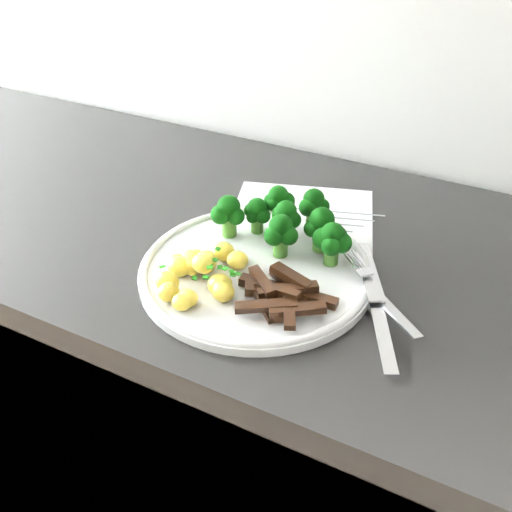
{
  "coord_description": "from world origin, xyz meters",
  "views": [
    {
      "loc": [
        0.12,
        1.06,
        1.32
      ],
      "look_at": [
        -0.16,
        1.6,
        0.9
      ],
      "focal_mm": 40.89,
      "sensor_mm": 36.0,
      "label": 1
    }
  ],
  "objects_px": {
    "counter": "(288,446)",
    "recipe_paper": "(298,235)",
    "knife": "(378,317)",
    "fork": "(381,296)",
    "potatoes": "(199,271)",
    "plate": "(256,270)",
    "broccoli": "(289,220)",
    "beef_strips": "(280,295)"
  },
  "relations": [
    {
      "from": "counter",
      "to": "recipe_paper",
      "type": "height_order",
      "value": "recipe_paper"
    },
    {
      "from": "recipe_paper",
      "to": "knife",
      "type": "relative_size",
      "value": 1.57
    },
    {
      "from": "counter",
      "to": "knife",
      "type": "height_order",
      "value": "knife"
    },
    {
      "from": "recipe_paper",
      "to": "fork",
      "type": "height_order",
      "value": "fork"
    },
    {
      "from": "counter",
      "to": "potatoes",
      "type": "height_order",
      "value": "potatoes"
    },
    {
      "from": "plate",
      "to": "broccoli",
      "type": "bearing_deg",
      "value": 79.81
    },
    {
      "from": "counter",
      "to": "plate",
      "type": "relative_size",
      "value": 7.63
    },
    {
      "from": "recipe_paper",
      "to": "fork",
      "type": "bearing_deg",
      "value": -33.95
    },
    {
      "from": "plate",
      "to": "beef_strips",
      "type": "relative_size",
      "value": 2.43
    },
    {
      "from": "broccoli",
      "to": "fork",
      "type": "xyz_separation_m",
      "value": [
        0.15,
        -0.06,
        -0.03
      ]
    },
    {
      "from": "potatoes",
      "to": "beef_strips",
      "type": "height_order",
      "value": "potatoes"
    },
    {
      "from": "beef_strips",
      "to": "knife",
      "type": "bearing_deg",
      "value": 14.09
    },
    {
      "from": "fork",
      "to": "beef_strips",
      "type": "bearing_deg",
      "value": -152.52
    },
    {
      "from": "counter",
      "to": "knife",
      "type": "xyz_separation_m",
      "value": [
        0.15,
        -0.1,
        0.44
      ]
    },
    {
      "from": "fork",
      "to": "knife",
      "type": "bearing_deg",
      "value": -76.78
    },
    {
      "from": "counter",
      "to": "plate",
      "type": "xyz_separation_m",
      "value": [
        -0.02,
        -0.08,
        0.44
      ]
    },
    {
      "from": "recipe_paper",
      "to": "broccoli",
      "type": "bearing_deg",
      "value": -86.06
    },
    {
      "from": "potatoes",
      "to": "counter",
      "type": "bearing_deg",
      "value": 62.34
    },
    {
      "from": "counter",
      "to": "knife",
      "type": "relative_size",
      "value": 10.41
    },
    {
      "from": "fork",
      "to": "potatoes",
      "type": "bearing_deg",
      "value": -163.41
    },
    {
      "from": "broccoli",
      "to": "beef_strips",
      "type": "distance_m",
      "value": 0.13
    },
    {
      "from": "recipe_paper",
      "to": "plate",
      "type": "relative_size",
      "value": 1.15
    },
    {
      "from": "potatoes",
      "to": "fork",
      "type": "relative_size",
      "value": 1.0
    },
    {
      "from": "counter",
      "to": "potatoes",
      "type": "bearing_deg",
      "value": -117.66
    },
    {
      "from": "recipe_paper",
      "to": "broccoli",
      "type": "xyz_separation_m",
      "value": [
        0.0,
        -0.04,
        0.05
      ]
    },
    {
      "from": "counter",
      "to": "broccoli",
      "type": "height_order",
      "value": "broccoli"
    },
    {
      "from": "plate",
      "to": "counter",
      "type": "bearing_deg",
      "value": 75.52
    },
    {
      "from": "recipe_paper",
      "to": "beef_strips",
      "type": "relative_size",
      "value": 2.8
    },
    {
      "from": "counter",
      "to": "plate",
      "type": "height_order",
      "value": "plate"
    },
    {
      "from": "broccoli",
      "to": "fork",
      "type": "relative_size",
      "value": 1.45
    },
    {
      "from": "potatoes",
      "to": "fork",
      "type": "xyz_separation_m",
      "value": [
        0.21,
        0.06,
        -0.0
      ]
    },
    {
      "from": "plate",
      "to": "knife",
      "type": "xyz_separation_m",
      "value": [
        0.17,
        -0.02,
        0.0
      ]
    },
    {
      "from": "counter",
      "to": "recipe_paper",
      "type": "bearing_deg",
      "value": 113.4
    },
    {
      "from": "recipe_paper",
      "to": "plate",
      "type": "bearing_deg",
      "value": -95.1
    },
    {
      "from": "beef_strips",
      "to": "fork",
      "type": "xyz_separation_m",
      "value": [
        0.11,
        0.06,
        -0.0
      ]
    },
    {
      "from": "counter",
      "to": "broccoli",
      "type": "xyz_separation_m",
      "value": [
        -0.01,
        -0.01,
        0.48
      ]
    },
    {
      "from": "recipe_paper",
      "to": "potatoes",
      "type": "height_order",
      "value": "potatoes"
    },
    {
      "from": "broccoli",
      "to": "beef_strips",
      "type": "height_order",
      "value": "broccoli"
    },
    {
      "from": "potatoes",
      "to": "beef_strips",
      "type": "xyz_separation_m",
      "value": [
        0.11,
        0.01,
        -0.0
      ]
    },
    {
      "from": "recipe_paper",
      "to": "knife",
      "type": "height_order",
      "value": "knife"
    },
    {
      "from": "plate",
      "to": "potatoes",
      "type": "height_order",
      "value": "potatoes"
    },
    {
      "from": "plate",
      "to": "beef_strips",
      "type": "distance_m",
      "value": 0.07
    }
  ]
}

